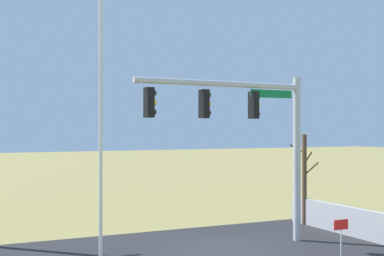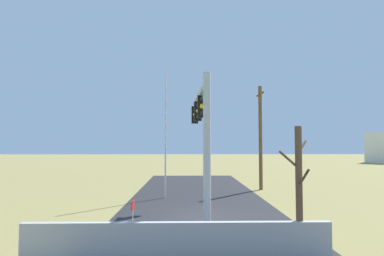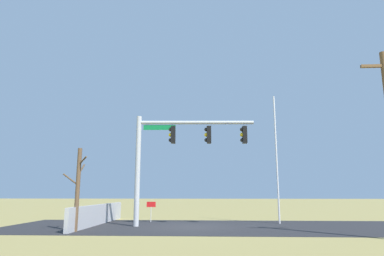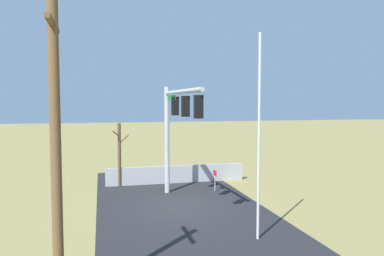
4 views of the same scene
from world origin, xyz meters
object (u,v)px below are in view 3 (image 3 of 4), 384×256
at_px(flagpole, 277,158).
at_px(bare_tree, 78,188).
at_px(signal_mast, 174,147).
at_px(open_sign, 151,207).

bearing_deg(flagpole, bare_tree, 24.08).
relative_size(signal_mast, bare_tree, 1.70).
height_order(bare_tree, open_sign, bare_tree).
distance_m(signal_mast, bare_tree, 5.54).
bearing_deg(flagpole, open_sign, -5.26).
relative_size(signal_mast, open_sign, 5.39).
bearing_deg(signal_mast, bare_tree, 31.55).
distance_m(bare_tree, open_sign, 6.00).
xyz_separation_m(signal_mast, bare_tree, (4.30, 2.64, -2.28)).
relative_size(flagpole, bare_tree, 1.98).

